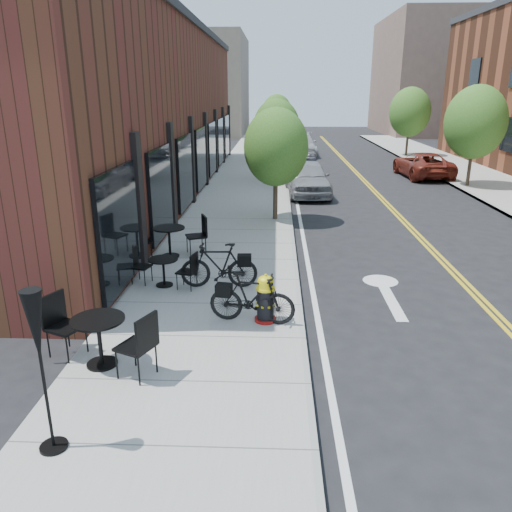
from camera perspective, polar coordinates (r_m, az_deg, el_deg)
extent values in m
plane|color=black|center=(9.33, 5.71, -9.97)|extent=(120.00, 120.00, 0.00)
cube|color=#9E9B93|center=(18.77, -2.08, 4.89)|extent=(4.00, 70.00, 0.12)
cube|color=#4C2A18|center=(23.00, -13.07, 15.58)|extent=(5.00, 28.00, 7.00)
cube|color=#726656|center=(56.70, -5.49, 18.80)|extent=(8.00, 14.00, 10.00)
cube|color=brown|center=(60.55, 19.29, 18.83)|extent=(10.00, 16.00, 12.00)
cylinder|color=#382B1E|center=(17.56, 2.24, 6.84)|extent=(0.16, 0.16, 1.61)
ellipsoid|color=#2B581C|center=(17.30, 2.31, 12.31)|extent=(2.20, 2.20, 2.64)
cylinder|color=#382B1E|center=(25.44, 2.30, 10.48)|extent=(0.16, 0.16, 1.68)
ellipsoid|color=#2B581C|center=(25.27, 2.35, 14.44)|extent=(2.30, 2.30, 2.76)
cylinder|color=#382B1E|center=(33.39, 2.33, 12.25)|extent=(0.16, 0.16, 1.57)
ellipsoid|color=#2B581C|center=(33.26, 2.37, 15.04)|extent=(2.10, 2.10, 2.52)
cylinder|color=#382B1E|center=(41.35, 2.35, 13.51)|extent=(0.16, 0.16, 1.71)
ellipsoid|color=#2B581C|center=(41.24, 2.39, 16.03)|extent=(2.40, 2.40, 2.88)
cylinder|color=#382B1E|center=(26.11, 23.22, 9.40)|extent=(0.16, 0.16, 1.82)
ellipsoid|color=#2B581C|center=(25.93, 23.79, 13.82)|extent=(2.80, 2.80, 3.36)
cylinder|color=#382B1E|center=(37.51, 16.88, 12.36)|extent=(0.16, 0.16, 1.82)
ellipsoid|color=#2B581C|center=(37.38, 17.18, 15.44)|extent=(2.80, 2.80, 3.36)
cylinder|color=maroon|center=(9.88, 1.08, -7.23)|extent=(0.54, 0.54, 0.06)
cylinder|color=black|center=(9.74, 1.09, -5.54)|extent=(0.42, 0.42, 0.64)
cylinder|color=yellow|center=(9.61, 1.10, -3.74)|extent=(0.47, 0.47, 0.04)
cylinder|color=yellow|center=(9.58, 1.10, -3.27)|extent=(0.41, 0.41, 0.15)
ellipsoid|color=yellow|center=(9.55, 1.10, -2.80)|extent=(0.39, 0.39, 0.18)
cylinder|color=yellow|center=(9.52, 1.11, -2.26)|extent=(0.07, 0.07, 0.06)
imported|color=black|center=(11.36, -4.26, -1.08)|extent=(1.77, 0.56, 1.06)
imported|color=black|center=(9.62, -0.47, -4.84)|extent=(1.74, 0.75, 1.01)
cylinder|color=black|center=(8.79, -17.16, -11.66)|extent=(0.66, 0.66, 0.03)
cylinder|color=black|center=(8.61, -17.41, -9.39)|extent=(0.09, 0.09, 0.80)
cylinder|color=black|center=(8.43, -17.67, -6.95)|extent=(1.14, 1.14, 0.03)
cylinder|color=black|center=(11.80, -10.41, -3.25)|extent=(0.48, 0.48, 0.03)
cylinder|color=black|center=(11.69, -10.49, -1.85)|extent=(0.07, 0.07, 0.62)
cylinder|color=black|center=(11.59, -10.58, -0.38)|extent=(0.83, 0.83, 0.03)
cylinder|color=black|center=(13.81, -9.77, 0.01)|extent=(0.64, 0.64, 0.03)
cylinder|color=black|center=(13.70, -9.85, 1.56)|extent=(0.09, 0.09, 0.79)
cylinder|color=black|center=(13.59, -9.94, 3.17)|extent=(1.11, 1.11, 0.03)
cylinder|color=black|center=(7.22, -22.10, -19.50)|extent=(0.35, 0.35, 0.04)
cylinder|color=black|center=(6.65, -23.18, -12.31)|extent=(0.04, 0.04, 2.08)
cone|color=black|center=(6.37, -23.88, -7.41)|extent=(0.25, 0.25, 0.92)
imported|color=gray|center=(22.54, 5.88, 8.88)|extent=(2.05, 4.55, 1.52)
imported|color=black|center=(26.96, 5.32, 10.19)|extent=(1.39, 3.93, 1.29)
imported|color=#AAABAF|center=(36.91, 5.11, 12.56)|extent=(2.20, 5.33, 1.54)
imported|color=maroon|center=(28.69, 18.49, 9.86)|extent=(2.49, 4.89, 1.32)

